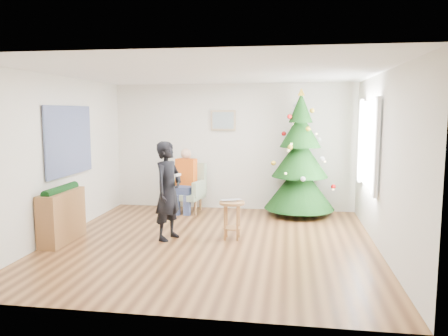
% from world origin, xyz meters
% --- Properties ---
extents(floor, '(5.00, 5.00, 0.00)m').
position_xyz_m(floor, '(0.00, 0.00, 0.00)').
color(floor, brown).
rests_on(floor, ground).
extents(ceiling, '(5.00, 5.00, 0.00)m').
position_xyz_m(ceiling, '(0.00, 0.00, 2.60)').
color(ceiling, white).
rests_on(ceiling, wall_back).
extents(wall_back, '(5.00, 0.00, 5.00)m').
position_xyz_m(wall_back, '(0.00, 2.50, 1.30)').
color(wall_back, silver).
rests_on(wall_back, floor).
extents(wall_front, '(5.00, 0.00, 5.00)m').
position_xyz_m(wall_front, '(0.00, -2.50, 1.30)').
color(wall_front, silver).
rests_on(wall_front, floor).
extents(wall_left, '(0.00, 5.00, 5.00)m').
position_xyz_m(wall_left, '(-2.50, 0.00, 1.30)').
color(wall_left, silver).
rests_on(wall_left, floor).
extents(wall_right, '(0.00, 5.00, 5.00)m').
position_xyz_m(wall_right, '(2.50, 0.00, 1.30)').
color(wall_right, silver).
rests_on(wall_right, floor).
extents(window_panel, '(0.04, 1.30, 1.40)m').
position_xyz_m(window_panel, '(2.47, 1.00, 1.50)').
color(window_panel, white).
rests_on(window_panel, wall_right).
extents(curtains, '(0.05, 1.75, 1.50)m').
position_xyz_m(curtains, '(2.44, 1.00, 1.50)').
color(curtains, white).
rests_on(curtains, wall_right).
extents(christmas_tree, '(1.37, 1.37, 2.48)m').
position_xyz_m(christmas_tree, '(1.37, 2.11, 1.12)').
color(christmas_tree, '#3F2816').
rests_on(christmas_tree, floor).
extents(stool, '(0.41, 0.41, 0.61)m').
position_xyz_m(stool, '(0.28, 0.26, 0.31)').
color(stool, brown).
rests_on(stool, floor).
extents(laptop, '(0.39, 0.33, 0.03)m').
position_xyz_m(laptop, '(0.28, 0.26, 0.62)').
color(laptop, silver).
rests_on(laptop, stool).
extents(armchair, '(0.82, 0.78, 0.98)m').
position_xyz_m(armchair, '(-0.90, 2.06, 0.36)').
color(armchair, '#93AA89').
rests_on(armchair, floor).
extents(seated_person, '(0.46, 0.62, 1.29)m').
position_xyz_m(seated_person, '(-0.91, 2.01, 0.66)').
color(seated_person, navy).
rests_on(seated_person, armchair).
extents(standing_man, '(0.55, 0.66, 1.57)m').
position_xyz_m(standing_man, '(-0.72, 0.11, 0.78)').
color(standing_man, black).
rests_on(standing_man, floor).
extents(game_controller, '(0.08, 0.13, 0.04)m').
position_xyz_m(game_controller, '(-0.55, 0.08, 1.04)').
color(game_controller, white).
rests_on(game_controller, standing_man).
extents(console, '(0.31, 1.00, 0.80)m').
position_xyz_m(console, '(-2.33, -0.28, 0.40)').
color(console, brown).
rests_on(console, floor).
extents(garland, '(0.14, 0.90, 0.14)m').
position_xyz_m(garland, '(-2.33, -0.28, 0.82)').
color(garland, black).
rests_on(garland, console).
extents(tapestry, '(0.03, 1.50, 1.15)m').
position_xyz_m(tapestry, '(-2.46, 0.30, 1.55)').
color(tapestry, black).
rests_on(tapestry, wall_left).
extents(framed_picture, '(0.52, 0.05, 0.42)m').
position_xyz_m(framed_picture, '(-0.20, 2.46, 1.85)').
color(framed_picture, tan).
rests_on(framed_picture, wall_back).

